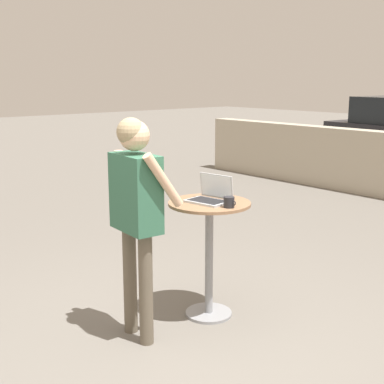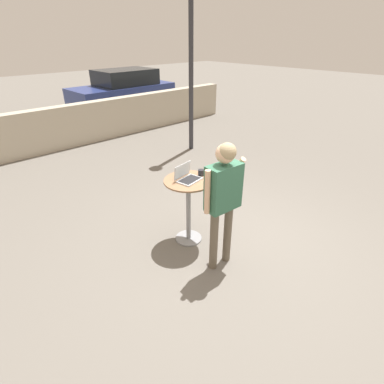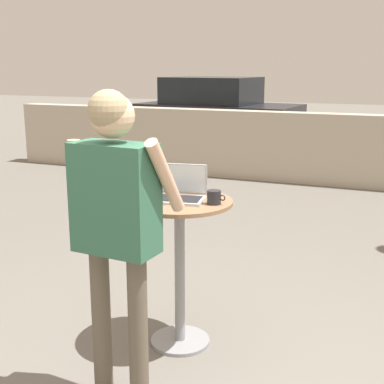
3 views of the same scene
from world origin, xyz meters
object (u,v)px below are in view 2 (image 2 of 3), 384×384
coffee_mug (201,173)px  street_lamp (191,32)px  standing_person (223,191)px  parked_car_further_down (123,90)px  laptop (187,177)px  cafe_table (188,200)px

coffee_mug → street_lamp: street_lamp is taller
coffee_mug → standing_person: size_ratio=0.07×
coffee_mug → street_lamp: (2.66, 3.06, 1.83)m
coffee_mug → street_lamp: bearing=49.0°
coffee_mug → parked_car_further_down: parked_car_further_down is taller
parked_car_further_down → standing_person: bearing=-114.6°
coffee_mug → parked_car_further_down: size_ratio=0.03×
laptop → street_lamp: (2.91, 3.04, 1.83)m
cafe_table → standing_person: bearing=-95.2°
standing_person → parked_car_further_down: (4.18, 9.14, -0.33)m
laptop → standing_person: (-0.06, -0.73, 0.07)m
laptop → standing_person: standing_person is taller
laptop → street_lamp: bearing=46.2°
cafe_table → parked_car_further_down: bearing=63.9°
parked_car_further_down → cafe_table: bearing=-116.1°
cafe_table → coffee_mug: size_ratio=8.43×
cafe_table → coffee_mug: coffee_mug is taller
cafe_table → standing_person: standing_person is taller
laptop → parked_car_further_down: bearing=63.9°
laptop → street_lamp: size_ratio=0.08×
coffee_mug → laptop: bearing=174.2°
coffee_mug → cafe_table: bearing=177.7°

